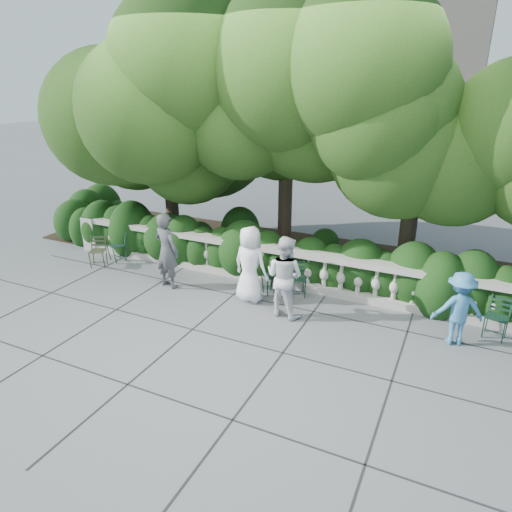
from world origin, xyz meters
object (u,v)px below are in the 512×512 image
at_px(chair_f, 491,340).
at_px(chair_e, 275,297).
at_px(chair_a, 114,262).
at_px(chair_d, 297,298).
at_px(chair_weathered, 98,268).
at_px(person_businessman, 250,264).
at_px(person_casual_man, 284,276).
at_px(person_older_blue, 459,309).
at_px(person_woman_grey, 167,251).
at_px(chair_c, 269,295).

bearing_deg(chair_f, chair_e, -167.46).
distance_m(chair_a, chair_d, 5.48).
xyz_separation_m(chair_d, chair_weathered, (-5.53, -0.59, 0.00)).
bearing_deg(person_businessman, person_casual_man, 173.69).
relative_size(chair_f, person_businessman, 0.47).
distance_m(chair_a, person_casual_man, 5.61).
bearing_deg(chair_f, person_businessman, -163.22).
bearing_deg(person_older_blue, chair_f, -169.01).
bearing_deg(person_businessman, chair_weathered, 11.63).
xyz_separation_m(person_casual_man, person_older_blue, (3.42, 0.33, -0.15)).
bearing_deg(person_older_blue, person_woman_grey, -18.23).
distance_m(chair_d, chair_f, 4.11).
bearing_deg(chair_weathered, person_woman_grey, -32.19).
height_order(chair_f, person_older_blue, person_older_blue).
xyz_separation_m(chair_c, chair_e, (0.18, -0.04, 0.00)).
height_order(chair_e, person_businessman, person_businessman).
height_order(chair_d, chair_weathered, same).
height_order(person_woman_grey, person_casual_man, person_woman_grey).
distance_m(chair_c, person_older_blue, 4.18).
xyz_separation_m(chair_f, person_businessman, (-5.06, -0.44, 0.89)).
relative_size(chair_a, person_woman_grey, 0.45).
bearing_deg(person_businessman, chair_d, -140.54).
distance_m(chair_weathered, person_businessman, 4.66).
height_order(chair_d, person_businessman, person_businessman).
xyz_separation_m(chair_c, chair_d, (0.67, 0.10, 0.00)).
distance_m(chair_e, person_woman_grey, 2.83).
height_order(chair_weathered, person_older_blue, person_older_blue).
relative_size(chair_c, person_casual_man, 0.47).
xyz_separation_m(chair_f, person_woman_grey, (-7.21, -0.63, 0.94)).
xyz_separation_m(chair_d, person_casual_man, (-0.00, -0.82, 0.89)).
xyz_separation_m(chair_e, chair_f, (4.60, 0.06, 0.00)).
bearing_deg(chair_f, chair_weathered, -165.22).
bearing_deg(chair_e, chair_weathered, 175.12).
bearing_deg(chair_f, chair_c, -167.98).
relative_size(person_businessman, person_woman_grey, 0.95).
distance_m(person_businessman, person_casual_man, 1.00).
relative_size(chair_a, chair_e, 1.00).
bearing_deg(chair_c, chair_f, 18.18).
bearing_deg(person_older_blue, chair_a, -23.06).
xyz_separation_m(chair_c, person_casual_man, (0.67, -0.72, 0.89)).
height_order(person_businessman, person_older_blue, person_businessman).
distance_m(chair_c, chair_d, 0.68).
bearing_deg(chair_weathered, chair_e, -24.25).
xyz_separation_m(chair_e, person_woman_grey, (-2.61, -0.57, 0.94)).
distance_m(chair_c, person_businessman, 1.03).
height_order(chair_e, person_casual_man, person_casual_man).
distance_m(chair_d, person_older_blue, 3.53).
bearing_deg(chair_weathered, chair_a, 55.54).
bearing_deg(person_casual_man, chair_a, 2.76).
relative_size(chair_e, person_woman_grey, 0.45).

